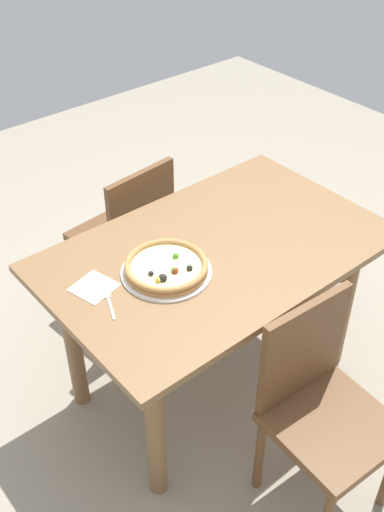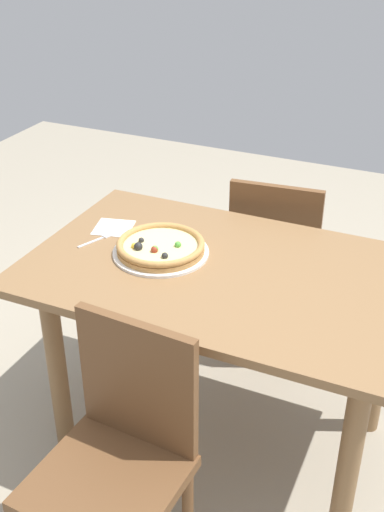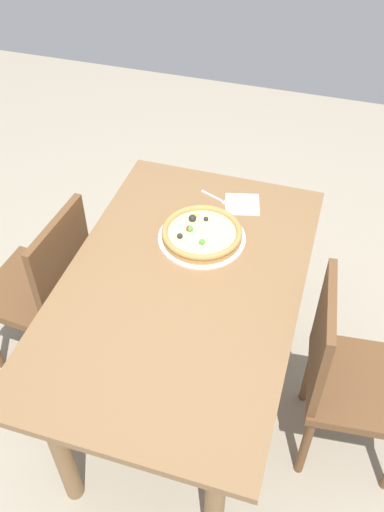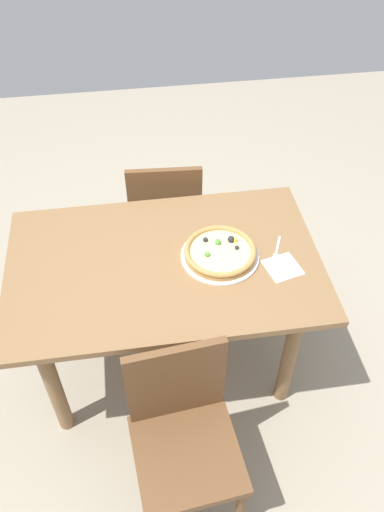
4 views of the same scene
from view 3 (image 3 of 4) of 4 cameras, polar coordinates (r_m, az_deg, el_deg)
name	(u,v)px [view 3 (image 3 of 4)]	position (r m, az deg, el deg)	size (l,w,h in m)	color
ground_plane	(184,397)	(2.58, -0.87, -14.37)	(6.00, 6.00, 0.00)	#9E937F
dining_table	(182,305)	(2.07, -1.06, -5.15)	(1.35, 0.85, 0.76)	olive
chair_near	(45,286)	(2.44, -14.98, -3.03)	(0.43, 0.43, 0.87)	brown
chair_far	(346,373)	(2.16, 15.67, -11.63)	(0.44, 0.44, 0.87)	brown
plate	(202,238)	(2.13, 1.02, 1.89)	(0.34, 0.34, 0.01)	white
pizza	(202,233)	(2.12, 1.01, 2.40)	(0.31, 0.31, 0.05)	#B78447
fork	(220,200)	(2.32, 2.89, 5.83)	(0.08, 0.16, 0.00)	silver
napkin	(242,204)	(2.31, 5.24, 5.36)	(0.14, 0.14, 0.00)	white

